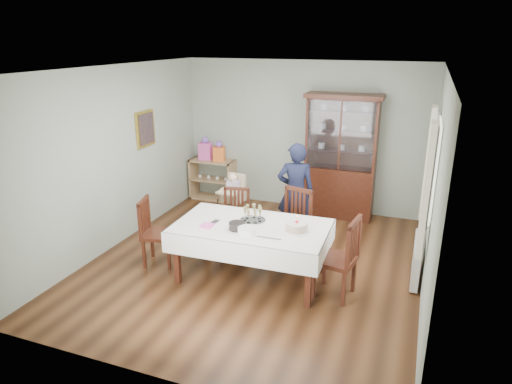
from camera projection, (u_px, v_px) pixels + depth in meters
The scene contains 25 objects.
floor at pixel (255, 263), 6.55m from camera, with size 5.00×5.00×0.00m, color #593319.
room_shell at pixel (268, 139), 6.46m from camera, with size 5.00×5.00×5.00m.
dining_table at pixel (252, 251), 6.04m from camera, with size 2.03×1.20×0.76m.
china_cabinet at pixel (341, 155), 7.94m from camera, with size 1.30×0.48×2.18m.
sideboard at pixel (213, 179), 9.02m from camera, with size 0.90×0.38×0.80m.
picture_frame at pixel (145, 129), 7.45m from camera, with size 0.04×0.48×0.58m, color gold.
window at pixel (433, 169), 5.58m from camera, with size 0.04×1.02×1.22m, color white.
curtain_left at pixel (426, 191), 5.08m from camera, with size 0.07×0.30×1.55m, color silver.
curtain_right at pixel (428, 163), 6.18m from camera, with size 0.07×0.30×1.55m, color silver.
radiator at pixel (417, 259), 6.00m from camera, with size 0.10×0.80×0.55m, color white.
chair_far_left at pixel (235, 231), 6.93m from camera, with size 0.48×0.48×0.92m.
chair_far_right at pixel (291, 239), 6.58m from camera, with size 0.57×0.57×1.03m.
chair_end_left at pixel (158, 244), 6.47m from camera, with size 0.52×0.52×0.96m.
chair_end_right at pixel (336, 272), 5.64m from camera, with size 0.54×0.54×1.05m.
woman at pixel (295, 192), 7.08m from camera, with size 0.57×0.38×1.57m, color black.
high_chair at pixel (233, 208), 7.53m from camera, with size 0.50×0.50×0.99m.
champagne_tray at pixel (253, 217), 6.03m from camera, with size 0.34×0.34×0.21m.
birthday_cake at pixel (297, 227), 5.71m from camera, with size 0.32×0.32×0.22m.
plate_stack_dark at pixel (237, 226), 5.77m from camera, with size 0.20×0.20×0.10m, color black.
plate_stack_white at pixel (246, 231), 5.62m from camera, with size 0.22×0.22×0.09m, color white.
napkin_stack at pixel (207, 226), 5.87m from camera, with size 0.15×0.15×0.02m, color #F45ABB.
cutlery at pixel (213, 221), 6.03m from camera, with size 0.10×0.14×0.01m, color silver, non-canonical shape.
cake_knife at pixel (269, 238), 5.53m from camera, with size 0.31×0.03×0.01m, color silver.
gift_bag_pink at pixel (205, 150), 8.85m from camera, with size 0.25×0.17×0.45m.
gift_bag_orange at pixel (219, 152), 8.76m from camera, with size 0.24×0.19×0.39m.
Camera 1 is at (2.06, -5.49, 3.08)m, focal length 32.00 mm.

